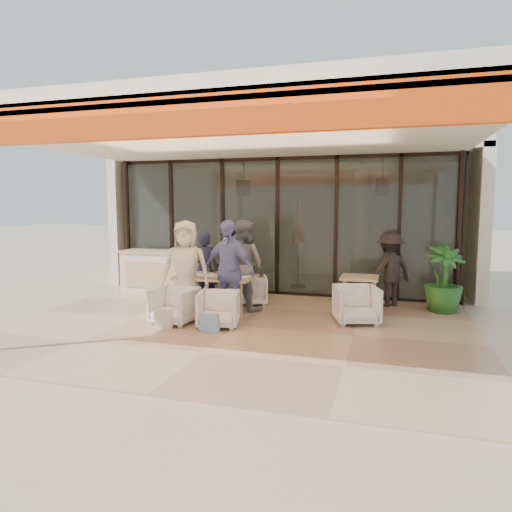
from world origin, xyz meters
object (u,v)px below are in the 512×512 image
Objects in this scene: diner_navy at (205,269)px; diner_cream at (186,269)px; dining_table at (215,279)px; potted_palm at (444,279)px; side_chair at (356,303)px; chair_near_left at (174,304)px; diner_periwinkle at (228,271)px; chair_far_left at (214,287)px; standing_woman at (390,270)px; chair_near_right at (219,308)px; side_table at (360,282)px; chair_far_right at (251,289)px; diner_grey at (243,265)px; host_counter at (160,272)px.

diner_cream is at bearing 82.41° from diner_navy.
dining_table is 1.13× the size of potted_palm.
side_chair is at bearing 163.52° from diner_navy.
diner_periwinkle reaches higher than chair_near_left.
diner_navy is 3.17m from side_chair.
diner_navy is (0.00, -0.50, 0.45)m from chair_far_left.
standing_woman is (3.66, 1.10, -0.01)m from diner_navy.
diner_navy is 1.19× the size of potted_palm.
chair_near_right is at bearing 5.66° from chair_near_left.
side_chair is at bearing 32.36° from standing_woman.
chair_far_left is at bearing 175.67° from side_table.
dining_table is 2.07× the size of chair_near_left.
chair_far_right is 0.76m from diner_grey.
potted_palm is (1.57, 0.58, 0.03)m from side_table.
side_chair is 2.08m from potted_palm.
diner_periwinkle is 2.48× the size of side_table.
standing_woman is (0.55, 0.84, 0.14)m from side_table.
chair_far_left is 0.94× the size of chair_near_left.
diner_navy is 3.82m from standing_woman.
dining_table is 2.71m from side_chair.
chair_near_right is at bearing 70.13° from chair_far_right.
chair_near_right is at bearing -44.94° from host_counter.
diner_navy reaches higher than chair_near_right.
diner_cream is 1.18× the size of standing_woman.
diner_periwinkle is at bearing 173.23° from side_chair.
dining_table is 4.45m from potted_palm.
diner_cream reaches higher than side_table.
side_table is (4.65, -0.72, 0.11)m from host_counter.
diner_grey is at bearing -173.32° from side_table.
chair_far_left is 1.51m from diner_cream.
side_table is at bearing -169.54° from chair_far_left.
chair_near_left is at bearing -133.37° from diner_periwinkle.
side_chair is at bearing 9.81° from chair_near_right.
diner_grey reaches higher than side_table.
diner_grey reaches higher than dining_table.
diner_navy is at bearing 10.89° from chair_far_right.
chair_far_right is at bearing -11.45° from host_counter.
chair_near_left is 1.46m from diner_navy.
chair_near_right is at bearing 128.64° from chair_far_left.
standing_woman is (2.82, 2.50, 0.43)m from chair_near_right.
chair_far_left is 4.70m from potted_palm.
chair_far_right is 0.44× the size of standing_woman.
diner_periwinkle reaches higher than chair_far_right.
host_counter is 2.61m from diner_grey.
standing_woman reaches higher than side_chair.
chair_near_right is 1.69m from diner_navy.
side_table reaches higher than chair_far_right.
diner_navy is 0.91m from diner_cream.
diner_cream is (0.00, 0.50, 0.55)m from chair_near_left.
diner_cream is 0.99× the size of diner_periwinkle.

